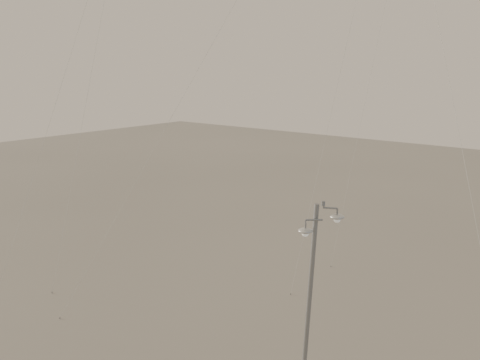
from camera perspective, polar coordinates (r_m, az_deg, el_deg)
The scene contains 3 objects.
street_lamp at distance 20.80m, azimuth 7.45°, elevation -14.41°, with size 1.55×1.13×9.84m.
kite_3 at distance 33.60m, azimuth -16.71°, elevation 15.33°, with size 1.95×9.12×22.95m.
kite_4 at distance 23.04m, azimuth 20.86°, elevation 12.52°, with size 8.22×8.08×20.37m.
Camera 1 is at (17.12, -16.01, 14.61)m, focal length 40.00 mm.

